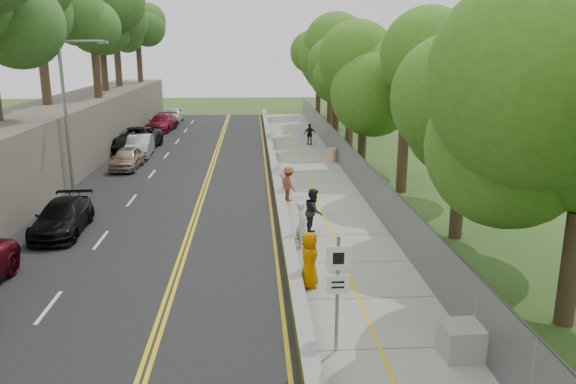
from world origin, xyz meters
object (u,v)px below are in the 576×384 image
signpost (338,282)px  construction_barrel (332,155)px  concrete_block (467,340)px  person_far (310,134)px  streetlight (69,105)px  painter_0 (309,260)px

signpost → construction_barrel: size_ratio=3.40×
signpost → concrete_block: 3.60m
construction_barrel → person_far: bearing=97.3°
streetlight → construction_barrel: streetlight is taller
construction_barrel → concrete_block: size_ratio=0.71×
person_far → construction_barrel: bearing=89.9°
painter_0 → person_far: bearing=0.9°
painter_0 → person_far: 26.84m
signpost → construction_barrel: (3.25, 24.03, -1.46)m
signpost → construction_barrel: bearing=82.3°
concrete_block → signpost: bearing=172.6°
signpost → person_far: bearing=85.5°
signpost → streetlight: bearing=124.1°
construction_barrel → signpost: bearing=-97.7°
construction_barrel → concrete_block: 24.45m
construction_barrel → person_far: 6.76m
construction_barrel → person_far: size_ratio=0.55×
construction_barrel → painter_0: size_ratio=0.49×
signpost → painter_0: (-0.30, 4.02, -0.99)m
signpost → concrete_block: bearing=-7.4°
signpost → painter_0: bearing=94.3°
streetlight → signpost: (11.51, -17.02, -2.68)m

